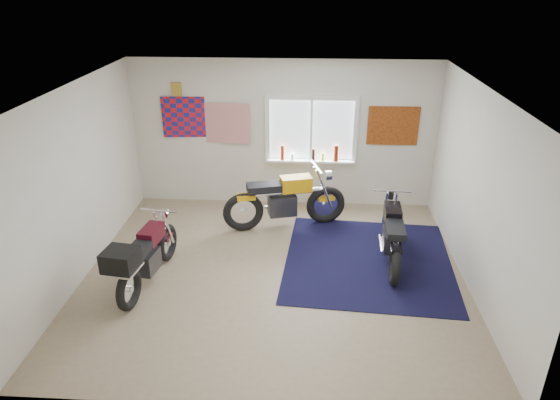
# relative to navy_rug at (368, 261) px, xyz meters

# --- Properties ---
(ground) EXTENTS (5.50, 5.50, 0.00)m
(ground) POSITION_rel_navy_rug_xyz_m (-1.41, -0.43, -0.01)
(ground) COLOR #9E896B
(ground) RESTS_ON ground
(room_shell) EXTENTS (5.50, 5.50, 5.50)m
(room_shell) POSITION_rel_navy_rug_xyz_m (-1.41, -0.43, 1.63)
(room_shell) COLOR white
(room_shell) RESTS_ON ground
(navy_rug) EXTENTS (2.68, 2.78, 0.01)m
(navy_rug) POSITION_rel_navy_rug_xyz_m (0.00, 0.00, 0.00)
(navy_rug) COLOR black
(navy_rug) RESTS_ON ground
(window_assembly) EXTENTS (1.66, 0.17, 1.26)m
(window_assembly) POSITION_rel_navy_rug_xyz_m (-0.91, 2.04, 1.36)
(window_assembly) COLOR white
(window_assembly) RESTS_ON room_shell
(oil_bottles) EXTENTS (1.06, 0.09, 0.30)m
(oil_bottles) POSITION_rel_navy_rug_xyz_m (-0.84, 1.97, 1.02)
(oil_bottles) COLOR maroon
(oil_bottles) RESTS_ON window_assembly
(flag_display) EXTENTS (1.60, 0.10, 1.17)m
(flag_display) POSITION_rel_navy_rug_xyz_m (-3.31, 2.05, 2.14)
(flag_display) COLOR red
(flag_display) RESTS_ON room_shell
(triumph_poster) EXTENTS (0.90, 0.03, 0.70)m
(triumph_poster) POSITION_rel_navy_rug_xyz_m (0.54, 2.05, 1.54)
(triumph_poster) COLOR #A54C14
(triumph_poster) RESTS_ON room_shell
(yellow_triumph) EXTENTS (2.10, 0.80, 1.08)m
(yellow_triumph) POSITION_rel_navy_rug_xyz_m (-1.34, 1.07, 0.47)
(yellow_triumph) COLOR black
(yellow_triumph) RESTS_ON ground
(black_chrome_bike) EXTENTS (0.58, 1.88, 0.97)m
(black_chrome_bike) POSITION_rel_navy_rug_xyz_m (0.33, 0.06, 0.42)
(black_chrome_bike) COLOR black
(black_chrome_bike) RESTS_ON navy_rug
(maroon_tourer) EXTENTS (0.66, 1.83, 0.93)m
(maroon_tourer) POSITION_rel_navy_rug_xyz_m (-3.19, -0.88, 0.48)
(maroon_tourer) COLOR black
(maroon_tourer) RESTS_ON ground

